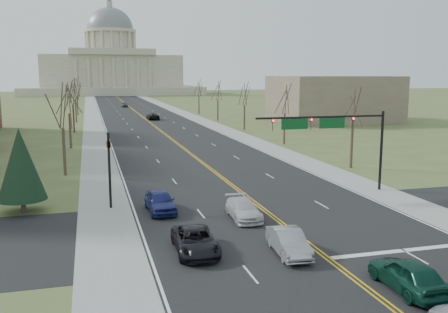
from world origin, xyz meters
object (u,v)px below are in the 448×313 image
car_sb_inner_lead (289,242)px  car_far_nb (153,116)px  car_sb_outer_lead (195,241)px  signal_left (109,162)px  car_nb_inner_lead (408,274)px  car_sb_outer_second (160,201)px  car_far_sb (125,105)px  car_sb_inner_second (243,209)px  signal_mast (331,129)px

car_sb_inner_lead → car_far_nb: 90.01m
car_sb_inner_lead → car_far_nb: car_far_nb is taller
car_sb_outer_lead → signal_left: bearing=112.5°
car_sb_inner_lead → car_sb_outer_lead: (-5.21, 1.72, -0.03)m
car_nb_inner_lead → car_sb_inner_lead: size_ratio=1.08×
signal_left → car_sb_outer_second: size_ratio=1.24×
car_far_sb → car_sb_outer_lead: bearing=-95.1°
car_far_nb → car_sb_outer_second: bearing=82.9°
car_sb_inner_second → car_sb_outer_second: car_sb_outer_second is taller
signal_mast → car_sb_inner_second: 12.28m
signal_left → car_nb_inner_lead: (13.28, -19.42, -2.88)m
signal_left → car_sb_outer_second: bearing=-30.8°
car_sb_outer_lead → car_sb_outer_second: (-0.76, 9.38, 0.11)m
car_sb_outer_lead → car_far_nb: (8.65, 88.22, 0.05)m
car_nb_inner_lead → car_sb_outer_lead: bearing=-41.2°
car_nb_inner_lead → car_sb_inner_lead: bearing=-58.8°
car_sb_inner_lead → car_sb_outer_second: size_ratio=0.93×
signal_mast → car_sb_outer_lead: 19.25m
car_sb_inner_lead → car_nb_inner_lead: bearing=-54.9°
car_nb_inner_lead → car_far_sb: bearing=-88.4°
car_sb_inner_second → car_sb_outer_second: 6.57m
car_nb_inner_lead → car_sb_inner_second: (-4.05, 13.86, -0.13)m
car_nb_inner_lead → car_far_nb: size_ratio=0.89×
car_far_sb → car_sb_outer_second: bearing=-95.7°
car_sb_outer_second → car_sb_inner_lead: bearing=-64.3°
signal_mast → car_sb_outer_lead: signal_mast is taller
car_far_sb → car_sb_inner_second: bearing=-93.1°
signal_mast → car_far_sb: 124.41m
signal_mast → car_sb_outer_second: (-15.33, -2.15, -4.92)m
car_sb_outer_lead → car_sb_inner_second: 7.70m
car_far_sb → car_nb_inner_lead: bearing=-91.5°
signal_mast → car_sb_outer_lead: (-14.57, -11.53, -5.04)m
car_sb_inner_lead → car_sb_outer_second: 12.61m
signal_left → car_nb_inner_lead: bearing=-55.6°
car_nb_inner_lead → car_sb_inner_second: 14.44m
signal_mast → car_nb_inner_lead: bearing=-106.3°
car_sb_outer_lead → car_sb_outer_second: bearing=96.4°
car_sb_inner_lead → car_sb_outer_lead: car_sb_inner_lead is taller
car_sb_inner_lead → car_sb_outer_lead: 5.49m
signal_mast → car_far_nb: 77.08m
signal_left → car_sb_outer_lead: signal_left is taller
car_sb_outer_lead → car_sb_outer_second: size_ratio=1.06×
car_sb_inner_second → car_sb_outer_lead: bearing=-126.8°
car_far_sb → signal_left: bearing=-97.4°
car_sb_outer_second → car_far_nb: 79.40m
car_sb_outer_second → car_far_sb: 126.29m
car_sb_outer_lead → car_far_nb: car_far_nb is taller
signal_mast → signal_left: 19.06m
car_sb_outer_lead → car_sb_inner_second: size_ratio=1.07×
signal_mast → car_sb_inner_lead: size_ratio=2.69×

